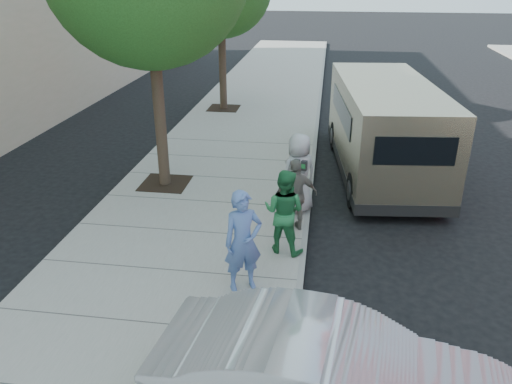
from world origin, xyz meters
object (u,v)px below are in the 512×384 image
(person_officer, at_px, (243,241))
(person_gray_shirt, at_px, (299,173))
(sedan, at_px, (334,384))
(person_striped_polo, at_px, (296,195))
(parking_meter, at_px, (300,177))
(person_green_shirt, at_px, (284,212))
(van, at_px, (383,127))

(person_officer, height_order, person_gray_shirt, person_gray_shirt)
(sedan, xyz_separation_m, person_striped_polo, (-0.80, 4.88, 0.21))
(parking_meter, distance_m, person_green_shirt, 1.44)
(parking_meter, xyz_separation_m, person_striped_polo, (-0.05, -0.52, -0.21))
(van, relative_size, person_gray_shirt, 3.79)
(person_officer, bearing_deg, parking_meter, 47.87)
(sedan, relative_size, person_striped_polo, 2.82)
(person_green_shirt, bearing_deg, van, -98.61)
(person_green_shirt, xyz_separation_m, person_striped_polo, (0.16, 0.90, -0.06))
(sedan, xyz_separation_m, person_green_shirt, (-0.96, 3.97, 0.27))
(person_gray_shirt, relative_size, person_striped_polo, 1.16)
(person_green_shirt, bearing_deg, person_gray_shirt, -78.85)
(person_green_shirt, distance_m, person_gray_shirt, 1.82)
(person_officer, distance_m, person_gray_shirt, 3.24)
(person_green_shirt, distance_m, person_striped_polo, 0.92)
(parking_meter, xyz_separation_m, person_gray_shirt, (-0.05, 0.39, -0.08))
(parking_meter, relative_size, person_officer, 0.75)
(person_striped_polo, bearing_deg, person_gray_shirt, -110.52)
(van, xyz_separation_m, person_officer, (-2.82, -6.19, -0.27))
(sedan, bearing_deg, person_officer, 37.36)
(sedan, relative_size, person_green_shirt, 2.62)
(sedan, bearing_deg, parking_meter, 15.01)
(van, bearing_deg, parking_meter, -126.59)
(person_striped_polo, bearing_deg, person_green_shirt, 59.27)
(parking_meter, height_order, van, van)
(van, bearing_deg, person_green_shirt, -120.76)
(sedan, bearing_deg, van, -1.21)
(van, bearing_deg, person_gray_shirt, -130.34)
(parking_meter, bearing_deg, person_officer, -88.84)
(parking_meter, bearing_deg, person_striped_polo, -78.55)
(parking_meter, xyz_separation_m, sedan, (0.75, -5.39, -0.41))
(parking_meter, distance_m, van, 3.99)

